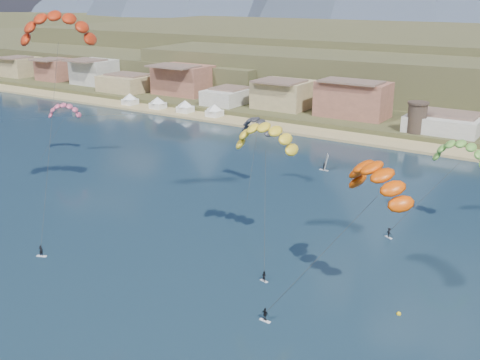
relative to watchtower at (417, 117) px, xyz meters
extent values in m
plane|color=black|center=(-5.00, -114.00, -6.37)|extent=(2400.00, 2400.00, 0.00)
cube|color=tan|center=(-5.00, -8.00, -6.12)|extent=(2200.00, 12.00, 0.90)
cube|color=brown|center=(-205.00, 86.00, 0.63)|extent=(280.00, 130.00, 10.00)
cube|color=brown|center=(-45.00, 146.00, 4.63)|extent=(380.00, 170.00, 18.00)
cylinder|color=#47382D|center=(0.00, 0.00, -0.37)|extent=(5.20, 5.20, 8.00)
cylinder|color=#47382D|center=(0.00, 0.00, 3.93)|extent=(5.82, 5.82, 0.60)
cube|color=white|center=(-100.00, -8.00, -4.67)|extent=(4.50, 4.50, 2.00)
pyramid|color=white|center=(-100.00, -8.00, -1.67)|extent=(6.40, 6.40, 2.00)
cube|color=white|center=(-87.00, -8.00, -4.67)|extent=(4.50, 4.50, 2.00)
pyramid|color=white|center=(-87.00, -8.00, -1.67)|extent=(6.40, 6.40, 2.00)
cube|color=white|center=(-75.00, -8.00, -4.67)|extent=(4.50, 4.50, 2.00)
pyramid|color=white|center=(-75.00, -8.00, -1.67)|extent=(6.40, 6.40, 2.00)
cube|color=white|center=(-63.00, -8.00, -4.67)|extent=(4.50, 4.50, 2.00)
pyramid|color=white|center=(-63.00, -8.00, -1.67)|extent=(6.40, 6.40, 2.00)
cube|color=silver|center=(-26.81, -105.72, -6.32)|extent=(1.66, 1.07, 0.11)
imported|color=black|center=(-26.81, -105.72, -5.34)|extent=(0.79, 0.67, 1.84)
cylinder|color=#262626|center=(-31.70, -97.96, 9.87)|extent=(0.05, 0.05, 35.27)
cube|color=silver|center=(6.67, -93.61, -6.33)|extent=(1.37, 0.67, 0.09)
imported|color=black|center=(6.67, -93.61, -5.52)|extent=(0.85, 0.72, 1.52)
cylinder|color=#262626|center=(4.21, -89.45, 2.59)|extent=(0.05, 0.05, 18.67)
cube|color=silver|center=(12.14, -102.54, -6.32)|extent=(1.57, 0.60, 0.10)
imported|color=black|center=(12.14, -102.54, -5.39)|extent=(1.07, 0.52, 1.76)
cylinder|color=#262626|center=(16.82, -96.72, 1.79)|extent=(0.05, 0.05, 20.52)
cube|color=silver|center=(16.54, -69.00, -6.32)|extent=(1.49, 1.14, 0.10)
imported|color=black|center=(16.54, -69.00, -5.42)|extent=(1.26, 1.11, 1.70)
cylinder|color=#262626|center=(20.44, -63.90, 0.14)|extent=(0.05, 0.05, 16.81)
cylinder|color=#262626|center=(-69.25, -67.22, -1.38)|extent=(0.04, 0.04, 12.33)
cylinder|color=#262626|center=(-15.20, -63.95, -0.20)|extent=(0.04, 0.04, 14.20)
cube|color=silver|center=(-9.00, -40.09, -6.31)|extent=(2.23, 0.79, 0.11)
imported|color=black|center=(-9.00, -40.09, -5.47)|extent=(0.80, 0.56, 1.58)
cube|color=white|center=(-8.64, -40.09, -4.34)|extent=(1.02, 2.43, 3.77)
sphere|color=yellow|center=(25.84, -91.82, -6.27)|extent=(0.61, 0.61, 0.61)
camera|label=1|loc=(44.04, -157.43, 33.52)|focal=43.07mm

